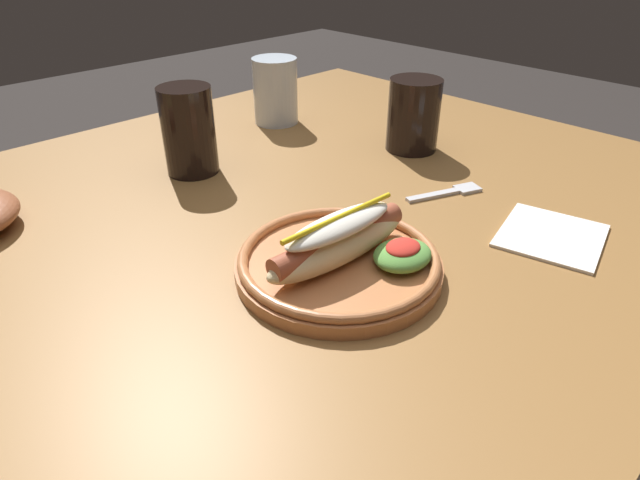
{
  "coord_description": "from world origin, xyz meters",
  "views": [
    {
      "loc": [
        -0.45,
        -0.51,
        1.09
      ],
      "look_at": [
        -0.08,
        -0.13,
        0.77
      ],
      "focal_mm": 30.25,
      "sensor_mm": 36.0,
      "label": 1
    }
  ],
  "objects_px": {
    "hot_dog_plate": "(342,256)",
    "napkin": "(551,236)",
    "soda_cup": "(414,115)",
    "fork": "(449,192)",
    "water_cup": "(275,91)",
    "extra_cup": "(189,131)"
  },
  "relations": [
    {
      "from": "soda_cup",
      "to": "water_cup",
      "type": "relative_size",
      "value": 0.98
    },
    {
      "from": "soda_cup",
      "to": "napkin",
      "type": "bearing_deg",
      "value": -110.14
    },
    {
      "from": "hot_dog_plate",
      "to": "water_cup",
      "type": "bearing_deg",
      "value": 57.56
    },
    {
      "from": "soda_cup",
      "to": "extra_cup",
      "type": "xyz_separation_m",
      "value": [
        -0.33,
        0.18,
        0.01
      ]
    },
    {
      "from": "extra_cup",
      "to": "soda_cup",
      "type": "bearing_deg",
      "value": -29.45
    },
    {
      "from": "hot_dog_plate",
      "to": "fork",
      "type": "height_order",
      "value": "hot_dog_plate"
    },
    {
      "from": "hot_dog_plate",
      "to": "napkin",
      "type": "relative_size",
      "value": 1.82
    },
    {
      "from": "hot_dog_plate",
      "to": "napkin",
      "type": "xyz_separation_m",
      "value": [
        0.25,
        -0.13,
        -0.02
      ]
    },
    {
      "from": "hot_dog_plate",
      "to": "water_cup",
      "type": "height_order",
      "value": "water_cup"
    },
    {
      "from": "fork",
      "to": "napkin",
      "type": "xyz_separation_m",
      "value": [
        -0.01,
        -0.16,
        -0.0
      ]
    },
    {
      "from": "water_cup",
      "to": "extra_cup",
      "type": "xyz_separation_m",
      "value": [
        -0.25,
        -0.09,
        0.01
      ]
    },
    {
      "from": "hot_dog_plate",
      "to": "napkin",
      "type": "distance_m",
      "value": 0.28
    },
    {
      "from": "water_cup",
      "to": "hot_dog_plate",
      "type": "bearing_deg",
      "value": -122.44
    },
    {
      "from": "water_cup",
      "to": "extra_cup",
      "type": "relative_size",
      "value": 0.91
    },
    {
      "from": "fork",
      "to": "water_cup",
      "type": "bearing_deg",
      "value": 108.45
    },
    {
      "from": "napkin",
      "to": "fork",
      "type": "bearing_deg",
      "value": 85.6
    },
    {
      "from": "soda_cup",
      "to": "water_cup",
      "type": "distance_m",
      "value": 0.28
    },
    {
      "from": "napkin",
      "to": "soda_cup",
      "type": "bearing_deg",
      "value": 69.86
    },
    {
      "from": "fork",
      "to": "soda_cup",
      "type": "relative_size",
      "value": 0.98
    },
    {
      "from": "soda_cup",
      "to": "water_cup",
      "type": "height_order",
      "value": "water_cup"
    },
    {
      "from": "hot_dog_plate",
      "to": "fork",
      "type": "relative_size",
      "value": 1.99
    },
    {
      "from": "soda_cup",
      "to": "fork",
      "type": "bearing_deg",
      "value": -124.27
    }
  ]
}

